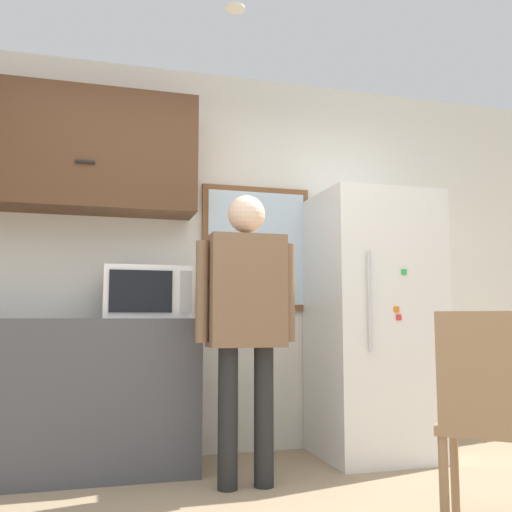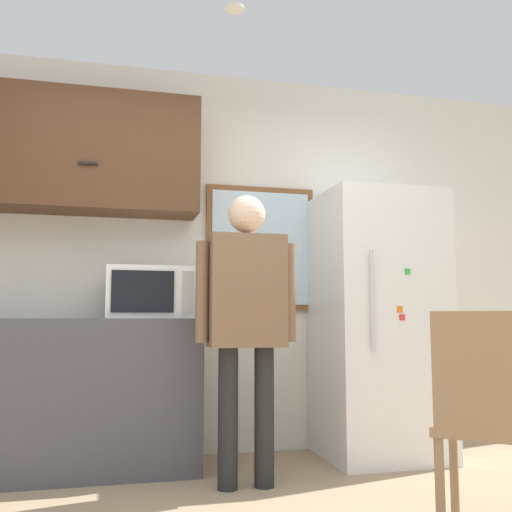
% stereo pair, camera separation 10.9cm
% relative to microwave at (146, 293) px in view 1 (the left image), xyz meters
% --- Properties ---
extents(back_wall, '(6.00, 0.06, 2.70)m').
position_rel_microwave_xyz_m(back_wall, '(0.34, 0.33, 0.27)').
color(back_wall, silver).
rests_on(back_wall, ground_plane).
extents(counter, '(2.18, 0.59, 0.92)m').
position_rel_microwave_xyz_m(counter, '(-0.77, 0.01, -0.62)').
color(counter, '#4C4C51').
rests_on(counter, ground_plane).
extents(upper_cabinets, '(2.18, 0.37, 0.78)m').
position_rel_microwave_xyz_m(upper_cabinets, '(-0.77, 0.12, 0.92)').
color(upper_cabinets, '#51331E').
extents(microwave, '(0.53, 0.41, 0.32)m').
position_rel_microwave_xyz_m(microwave, '(0.00, 0.00, 0.00)').
color(microwave, white).
rests_on(microwave, counter).
extents(person, '(0.58, 0.22, 1.63)m').
position_rel_microwave_xyz_m(person, '(0.52, -0.52, -0.10)').
color(person, black).
rests_on(person, ground_plane).
extents(refrigerator, '(0.78, 0.73, 1.78)m').
position_rel_microwave_xyz_m(refrigerator, '(1.54, -0.06, -0.19)').
color(refrigerator, white).
rests_on(refrigerator, ground_plane).
extents(chair, '(0.61, 0.61, 0.95)m').
position_rel_microwave_xyz_m(chair, '(1.32, -1.53, -0.56)').
color(chair, '#997551').
rests_on(chair, ground_plane).
extents(window, '(0.79, 0.05, 0.89)m').
position_rel_microwave_xyz_m(window, '(0.80, 0.29, 0.35)').
color(window, brown).
extents(ceiling_light, '(0.11, 0.11, 0.01)m').
position_rel_microwave_xyz_m(ceiling_light, '(0.41, -0.65, 1.60)').
color(ceiling_light, white).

